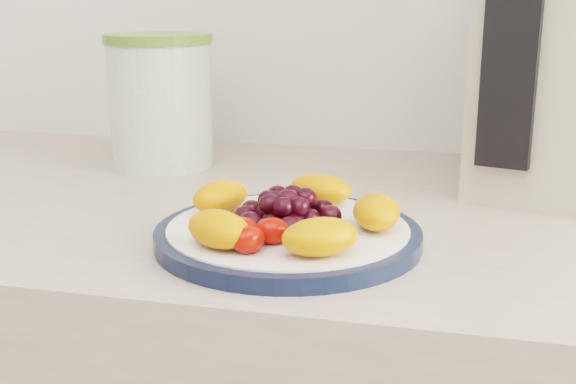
# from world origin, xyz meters

# --- Properties ---
(plate_rim) EXTENTS (0.25, 0.25, 0.01)m
(plate_rim) POSITION_xyz_m (-0.08, 1.05, 0.91)
(plate_rim) COLOR #101B37
(plate_rim) RESTS_ON counter
(plate_face) EXTENTS (0.23, 0.23, 0.02)m
(plate_face) POSITION_xyz_m (-0.08, 1.05, 0.91)
(plate_face) COLOR white
(plate_face) RESTS_ON counter
(canister) EXTENTS (0.14, 0.14, 0.16)m
(canister) POSITION_xyz_m (-0.32, 1.33, 0.98)
(canister) COLOR #355D1B
(canister) RESTS_ON counter
(canister_lid) EXTENTS (0.15, 0.15, 0.01)m
(canister_lid) POSITION_xyz_m (-0.32, 1.33, 1.07)
(canister_lid) COLOR #577B31
(canister_lid) RESTS_ON canister
(appliance_panel) EXTENTS (0.06, 0.03, 0.24)m
(appliance_panel) POSITION_xyz_m (0.12, 1.22, 1.07)
(appliance_panel) COLOR black
(appliance_panel) RESTS_ON appliance_body
(fruit_plate) EXTENTS (0.21, 0.21, 0.04)m
(fruit_plate) POSITION_xyz_m (-0.08, 1.05, 0.93)
(fruit_plate) COLOR orange
(fruit_plate) RESTS_ON plate_face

